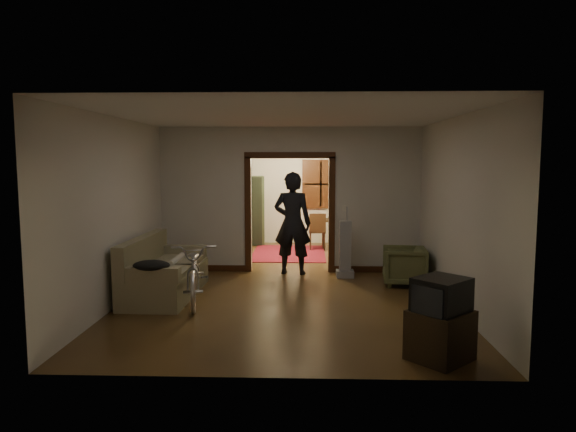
{
  "coord_description": "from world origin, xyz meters",
  "views": [
    {
      "loc": [
        0.3,
        -9.15,
        2.16
      ],
      "look_at": [
        0.0,
        -0.3,
        1.2
      ],
      "focal_mm": 32.0,
      "sensor_mm": 36.0,
      "label": 1
    }
  ],
  "objects_px": {
    "armchair": "(404,266)",
    "desk": "(340,234)",
    "locker": "(246,211)",
    "sofa": "(166,266)",
    "bicycle": "(195,271)",
    "person": "(292,223)"
  },
  "relations": [
    {
      "from": "armchair",
      "to": "desk",
      "type": "height_order",
      "value": "desk"
    },
    {
      "from": "desk",
      "to": "sofa",
      "type": "bearing_deg",
      "value": -125.02
    },
    {
      "from": "desk",
      "to": "person",
      "type": "bearing_deg",
      "value": -111.7
    },
    {
      "from": "bicycle",
      "to": "armchair",
      "type": "xyz_separation_m",
      "value": [
        3.41,
        1.2,
        -0.14
      ]
    },
    {
      "from": "bicycle",
      "to": "desk",
      "type": "bearing_deg",
      "value": 52.09
    },
    {
      "from": "bicycle",
      "to": "desk",
      "type": "distance_m",
      "value": 5.64
    },
    {
      "from": "armchair",
      "to": "locker",
      "type": "xyz_separation_m",
      "value": [
        -3.24,
        4.21,
        0.55
      ]
    },
    {
      "from": "person",
      "to": "desk",
      "type": "xyz_separation_m",
      "value": [
        1.11,
        3.02,
        -0.63
      ]
    },
    {
      "from": "locker",
      "to": "desk",
      "type": "height_order",
      "value": "locker"
    },
    {
      "from": "sofa",
      "to": "locker",
      "type": "xyz_separation_m",
      "value": [
        0.72,
        5.07,
        0.41
      ]
    },
    {
      "from": "locker",
      "to": "desk",
      "type": "xyz_separation_m",
      "value": [
        2.38,
        -0.39,
        -0.54
      ]
    },
    {
      "from": "desk",
      "to": "armchair",
      "type": "bearing_deg",
      "value": -78.85
    },
    {
      "from": "sofa",
      "to": "bicycle",
      "type": "xyz_separation_m",
      "value": [
        0.55,
        -0.35,
        0.0
      ]
    },
    {
      "from": "person",
      "to": "desk",
      "type": "relative_size",
      "value": 2.08
    },
    {
      "from": "sofa",
      "to": "bicycle",
      "type": "height_order",
      "value": "bicycle"
    },
    {
      "from": "armchair",
      "to": "desk",
      "type": "relative_size",
      "value": 0.78
    },
    {
      "from": "person",
      "to": "locker",
      "type": "height_order",
      "value": "person"
    },
    {
      "from": "sofa",
      "to": "bicycle",
      "type": "relative_size",
      "value": 1.13
    },
    {
      "from": "sofa",
      "to": "desk",
      "type": "distance_m",
      "value": 5.61
    },
    {
      "from": "locker",
      "to": "desk",
      "type": "relative_size",
      "value": 1.88
    },
    {
      "from": "sofa",
      "to": "armchair",
      "type": "xyz_separation_m",
      "value": [
        3.96,
        0.85,
        -0.14
      ]
    },
    {
      "from": "bicycle",
      "to": "locker",
      "type": "distance_m",
      "value": 5.43
    }
  ]
}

